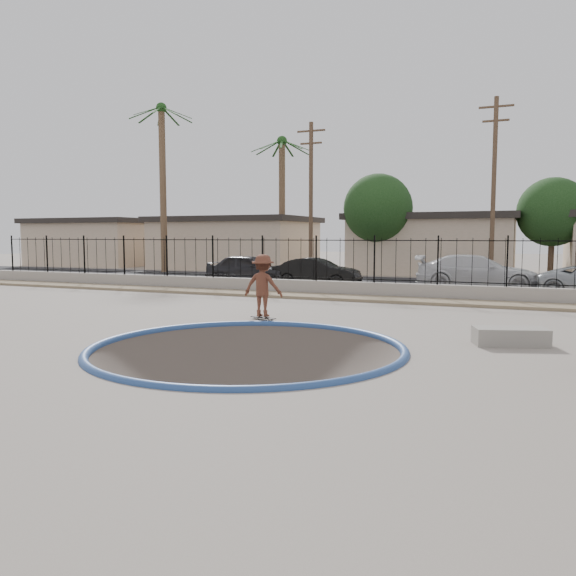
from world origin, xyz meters
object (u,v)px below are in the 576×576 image
at_px(concrete_ledge, 510,336).
at_px(car_a, 250,269).
at_px(skater, 263,289).
at_px(car_b, 317,273).
at_px(skateboard, 263,318).
at_px(car_c, 477,272).

height_order(concrete_ledge, car_a, car_a).
relative_size(skater, car_b, 0.44).
bearing_deg(skateboard, car_a, 138.66).
xyz_separation_m(car_a, car_c, (10.79, 1.60, 0.03)).
relative_size(concrete_ledge, car_a, 0.36).
bearing_deg(car_a, skater, -150.38).
distance_m(skateboard, car_c, 13.07).
bearing_deg(car_c, skateboard, 151.99).
bearing_deg(car_c, car_a, 93.53).
distance_m(skateboard, concrete_ledge, 6.98).
distance_m(skateboard, car_a, 11.87).
distance_m(car_a, car_c, 10.91).
xyz_separation_m(skater, concrete_ledge, (6.86, -1.31, -0.72)).
xyz_separation_m(skateboard, concrete_ledge, (6.86, -1.31, 0.14)).
xyz_separation_m(skater, skateboard, (-0.00, 0.00, -0.86)).
relative_size(skater, concrete_ledge, 1.15).
bearing_deg(car_c, concrete_ledge, -177.47).
distance_m(skater, concrete_ledge, 7.02).
bearing_deg(skater, car_c, -116.22).
relative_size(car_a, car_c, 0.82).
bearing_deg(car_a, car_b, -88.99).
relative_size(concrete_ledge, car_c, 0.29).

